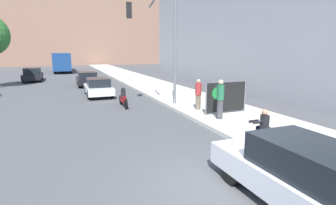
% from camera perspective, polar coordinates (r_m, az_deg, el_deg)
% --- Properties ---
extents(ground_plane, '(160.00, 160.00, 0.00)m').
position_cam_1_polar(ground_plane, '(6.92, 10.99, -17.61)').
color(ground_plane, '#4F4F51').
extents(sidewalk_curb, '(4.41, 90.00, 0.18)m').
position_cam_1_polar(sidewalk_curb, '(21.78, -0.36, 2.60)').
color(sidewalk_curb, beige).
rests_on(sidewalk_curb, ground_plane).
extents(building_backdrop_far, '(52.00, 12.00, 22.03)m').
position_cam_1_polar(building_backdrop_far, '(72.43, -21.35, 16.47)').
color(building_backdrop_far, '#936B56').
rests_on(building_backdrop_far, ground_plane).
extents(building_backdrop_right, '(10.00, 32.00, 13.17)m').
position_cam_1_polar(building_backdrop_right, '(26.33, 21.79, 17.49)').
color(building_backdrop_right, '#99999E').
rests_on(building_backdrop_right, ground_plane).
extents(seated_protester, '(1.00, 0.77, 1.19)m').
position_cam_1_polar(seated_protester, '(9.55, 20.38, -4.72)').
color(seated_protester, '#474C56').
rests_on(seated_protester, sidewalk_curb).
extents(jogger_on_sidewalk, '(0.34, 0.34, 1.85)m').
position_cam_1_polar(jogger_on_sidewalk, '(12.41, 11.29, 0.78)').
color(jogger_on_sidewalk, '#424247').
rests_on(jogger_on_sidewalk, sidewalk_curb).
extents(pedestrian_behind, '(0.34, 0.34, 1.66)m').
position_cam_1_polar(pedestrian_behind, '(14.28, 6.60, 1.80)').
color(pedestrian_behind, '#756651').
rests_on(pedestrian_behind, sidewalk_curb).
extents(protest_banner, '(2.38, 0.06, 1.59)m').
position_cam_1_polar(protest_banner, '(13.63, 12.48, 1.19)').
color(protest_banner, slate).
rests_on(protest_banner, sidewalk_curb).
extents(traffic_light_pole, '(2.82, 2.59, 6.08)m').
position_cam_1_polar(traffic_light_pole, '(15.53, -1.99, 14.54)').
color(traffic_light_pole, slate).
rests_on(traffic_light_pole, sidewalk_curb).
extents(parked_car_curbside, '(1.71, 4.53, 1.50)m').
position_cam_1_polar(parked_car_curbside, '(6.34, 27.56, -14.06)').
color(parked_car_curbside, silver).
rests_on(parked_car_curbside, ground_plane).
extents(car_on_road_nearest, '(1.78, 4.12, 1.36)m').
position_cam_1_polar(car_on_road_nearest, '(20.21, -14.94, 3.27)').
color(car_on_road_nearest, white).
rests_on(car_on_road_nearest, ground_plane).
extents(car_on_road_midblock, '(1.88, 4.36, 1.37)m').
position_cam_1_polar(car_on_road_midblock, '(26.67, -17.17, 4.98)').
color(car_on_road_midblock, black).
rests_on(car_on_road_midblock, ground_plane).
extents(car_on_road_distant, '(1.83, 4.70, 1.51)m').
position_cam_1_polar(car_on_road_distant, '(33.20, -27.37, 5.44)').
color(car_on_road_distant, black).
rests_on(car_on_road_distant, ground_plane).
extents(city_bus_on_road, '(2.58, 10.81, 3.03)m').
position_cam_1_polar(city_bus_on_road, '(46.44, -22.09, 8.37)').
color(city_bus_on_road, navy).
rests_on(city_bus_on_road, ground_plane).
extents(motorcycle_on_road, '(0.28, 2.03, 1.18)m').
position_cam_1_polar(motorcycle_on_road, '(16.01, -9.71, 0.91)').
color(motorcycle_on_road, maroon).
rests_on(motorcycle_on_road, ground_plane).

